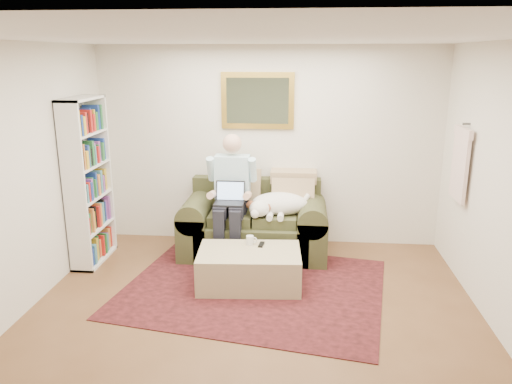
# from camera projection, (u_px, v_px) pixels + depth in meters

# --- Properties ---
(room_shell) EXTENTS (4.51, 5.00, 2.61)m
(room_shell) POSITION_uv_depth(u_px,v_px,m) (252.00, 189.00, 4.51)
(room_shell) COLOR brown
(room_shell) RESTS_ON ground
(rug) EXTENTS (3.08, 2.63, 0.01)m
(rug) POSITION_uv_depth(u_px,v_px,m) (254.00, 287.00, 5.47)
(rug) COLOR black
(rug) RESTS_ON room_shell
(sofa) EXTENTS (1.83, 0.93, 1.10)m
(sofa) POSITION_uv_depth(u_px,v_px,m) (254.00, 230.00, 6.37)
(sofa) COLOR #444224
(sofa) RESTS_ON room_shell
(seated_man) EXTENTS (0.60, 0.86, 1.54)m
(seated_man) POSITION_uv_depth(u_px,v_px,m) (231.00, 199.00, 6.11)
(seated_man) COLOR #8CCCD8
(seated_man) RESTS_ON sofa
(laptop) EXTENTS (0.35, 0.28, 0.26)m
(laptop) POSITION_uv_depth(u_px,v_px,m) (230.00, 197.00, 6.03)
(laptop) COLOR black
(laptop) RESTS_ON seated_man
(sleeping_dog) EXTENTS (0.75, 0.47, 0.28)m
(sleeping_dog) POSITION_uv_depth(u_px,v_px,m) (280.00, 204.00, 6.15)
(sleeping_dog) COLOR white
(sleeping_dog) RESTS_ON sofa
(ottoman) EXTENTS (1.16, 0.78, 0.40)m
(ottoman) POSITION_uv_depth(u_px,v_px,m) (249.00, 268.00, 5.49)
(ottoman) COLOR #C6B284
(ottoman) RESTS_ON room_shell
(coffee_mug) EXTENTS (0.08, 0.08, 0.10)m
(coffee_mug) POSITION_uv_depth(u_px,v_px,m) (250.00, 240.00, 5.62)
(coffee_mug) COLOR white
(coffee_mug) RESTS_ON ottoman
(tv_remote) EXTENTS (0.07, 0.15, 0.02)m
(tv_remote) POSITION_uv_depth(u_px,v_px,m) (261.00, 244.00, 5.60)
(tv_remote) COLOR black
(tv_remote) RESTS_ON ottoman
(bookshelf) EXTENTS (0.28, 0.80, 2.00)m
(bookshelf) POSITION_uv_depth(u_px,v_px,m) (88.00, 182.00, 5.97)
(bookshelf) COLOR white
(bookshelf) RESTS_ON room_shell
(wall_mirror) EXTENTS (0.94, 0.04, 0.72)m
(wall_mirror) POSITION_uv_depth(u_px,v_px,m) (258.00, 101.00, 6.39)
(wall_mirror) COLOR gold
(wall_mirror) RESTS_ON room_shell
(hanging_shirt) EXTENTS (0.06, 0.52, 0.90)m
(hanging_shirt) POSITION_uv_depth(u_px,v_px,m) (461.00, 160.00, 5.49)
(hanging_shirt) COLOR #F9DDCD
(hanging_shirt) RESTS_ON room_shell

